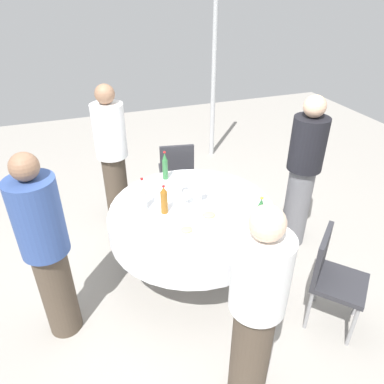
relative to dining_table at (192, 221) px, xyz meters
The scene contains 22 objects.
ground_plane 0.59m from the dining_table, ahead, with size 10.00×10.00×0.00m, color gray.
dining_table is the anchor object (origin of this frame).
bottle_clear_far 0.52m from the dining_table, 15.53° to the right, with size 0.06×0.06×0.32m.
bottle_amber_inner 0.38m from the dining_table, ahead, with size 0.06×0.06×0.28m.
bottle_green_front 0.67m from the dining_table, 82.80° to the right, with size 0.06×0.06×0.31m.
bottle_green_left 0.72m from the dining_table, 127.66° to the left, with size 0.07×0.07×0.33m.
wine_glass_left 0.30m from the dining_table, 146.57° to the right, with size 0.08×0.08×0.16m.
wine_glass_outer 0.25m from the dining_table, 71.57° to the right, with size 0.06×0.06×0.14m.
wine_glass_west 0.51m from the dining_table, 89.75° to the right, with size 0.06×0.06×0.14m.
wine_glass_south 0.37m from the dining_table, 87.83° to the right, with size 0.07×0.07×0.15m.
plate_north 0.40m from the dining_table, 63.36° to the left, with size 0.22×0.22×0.04m.
plate_right 0.26m from the dining_table, 114.89° to the left, with size 0.25×0.25×0.04m.
fork_inner 0.59m from the dining_table, 32.61° to the left, with size 0.18×0.02×0.01m, color silver.
fork_front 0.60m from the dining_table, 133.35° to the right, with size 0.18×0.02×0.01m, color silver.
knife_left 0.46m from the dining_table, 159.24° to the right, with size 0.18×0.02×0.01m, color silver.
person_far 1.30m from the dining_table, 13.78° to the left, with size 0.34×0.34×1.61m.
person_inner 1.23m from the dining_table, behind, with size 0.34×0.34×1.64m.
person_front 1.23m from the dining_table, 63.24° to the right, with size 0.34×0.34×1.64m.
person_left 1.33m from the dining_table, 87.46° to the left, with size 0.34×0.34×1.58m.
chair_west 1.27m from the dining_table, 131.62° to the left, with size 0.56×0.56×0.87m.
chair_south 1.20m from the dining_table, 100.40° to the right, with size 0.47×0.47×0.87m.
tent_pole_main 2.81m from the dining_table, 116.35° to the right, with size 0.07×0.07×2.47m, color #B2B5B7.
Camera 1 is at (0.92, 2.57, 2.56)m, focal length 33.71 mm.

